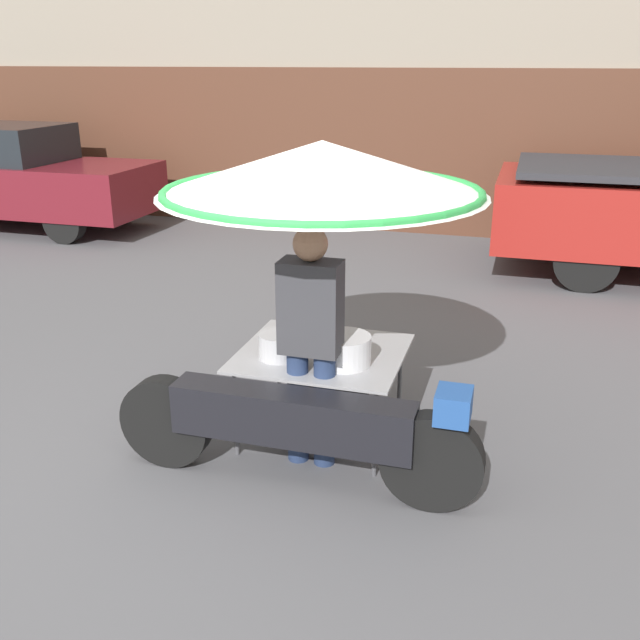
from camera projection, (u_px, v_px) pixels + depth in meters
ground_plane at (215, 472)px, 4.64m from camera, size 36.00×36.00×0.00m
shopfront_building at (422, 98)px, 11.27m from camera, size 28.00×2.06×3.88m
vendor_motorcycle_cart at (320, 211)px, 4.48m from camera, size 2.34×2.10×2.05m
vendor_person at (311, 336)px, 4.46m from camera, size 0.38×0.22×1.59m
parked_car at (5, 176)px, 11.12m from camera, size 4.66×1.64×1.58m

